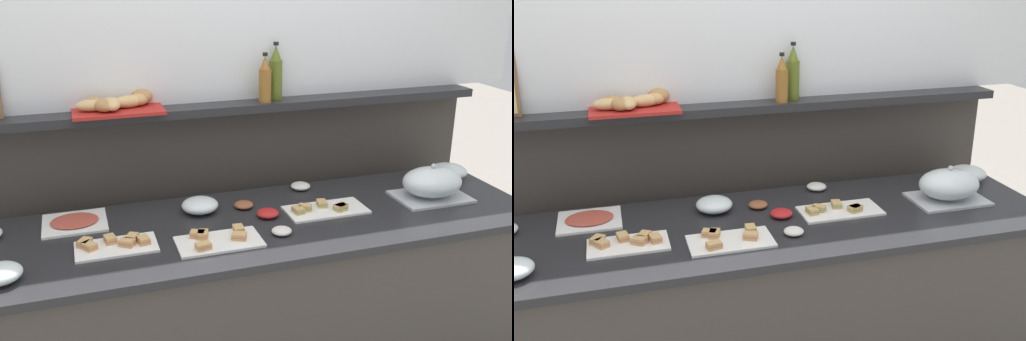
# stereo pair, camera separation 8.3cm
# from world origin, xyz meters

# --- Properties ---
(ground_plane) EXTENTS (12.00, 12.00, 0.00)m
(ground_plane) POSITION_xyz_m (0.00, 0.60, 0.00)
(ground_plane) COLOR gray
(buffet_counter) EXTENTS (2.51, 0.74, 0.90)m
(buffet_counter) POSITION_xyz_m (0.00, 0.00, 0.45)
(buffet_counter) COLOR #3D3833
(buffet_counter) RESTS_ON ground_plane
(back_ledge_unit) EXTENTS (2.69, 0.22, 1.31)m
(back_ledge_unit) POSITION_xyz_m (0.00, 0.54, 0.69)
(back_ledge_unit) COLOR #3D3833
(back_ledge_unit) RESTS_ON ground_plane
(sandwich_platter_rear) EXTENTS (0.34, 0.18, 0.04)m
(sandwich_platter_rear) POSITION_xyz_m (-0.20, -0.14, 0.91)
(sandwich_platter_rear) COLOR white
(sandwich_platter_rear) RESTS_ON buffet_counter
(sandwich_platter_side) EXTENTS (0.36, 0.18, 0.04)m
(sandwich_platter_side) POSITION_xyz_m (0.33, 0.01, 0.91)
(sandwich_platter_side) COLOR white
(sandwich_platter_side) RESTS_ON buffet_counter
(sandwich_platter_front) EXTENTS (0.31, 0.17, 0.04)m
(sandwich_platter_front) POSITION_xyz_m (-0.58, -0.06, 0.91)
(sandwich_platter_front) COLOR white
(sandwich_platter_front) RESTS_ON buffet_counter
(cold_cuts_platter) EXTENTS (0.26, 0.24, 0.02)m
(cold_cuts_platter) POSITION_xyz_m (-0.73, 0.21, 0.91)
(cold_cuts_platter) COLOR white
(cold_cuts_platter) RESTS_ON buffet_counter
(serving_cloche) EXTENTS (0.34, 0.24, 0.17)m
(serving_cloche) POSITION_xyz_m (0.87, -0.00, 0.97)
(serving_cloche) COLOR #B7BABF
(serving_cloche) RESTS_ON buffet_counter
(glass_bowl_small) EXTENTS (0.16, 0.16, 0.07)m
(glass_bowl_small) POSITION_xyz_m (-0.20, 0.17, 0.93)
(glass_bowl_small) COLOR silver
(glass_bowl_small) RESTS_ON buffet_counter
(glass_bowl_extra) EXTENTS (0.19, 0.19, 0.07)m
(glass_bowl_extra) POSITION_xyz_m (1.11, 0.21, 0.93)
(glass_bowl_extra) COLOR silver
(glass_bowl_extra) RESTS_ON buffet_counter
(condiment_bowl_cream) EXTENTS (0.08, 0.08, 0.03)m
(condiment_bowl_cream) POSITION_xyz_m (0.07, -0.15, 0.91)
(condiment_bowl_cream) COLOR silver
(condiment_bowl_cream) RESTS_ON buffet_counter
(condiment_bowl_teal) EXTENTS (0.09, 0.09, 0.03)m
(condiment_bowl_teal) POSITION_xyz_m (0.33, 0.29, 0.91)
(condiment_bowl_teal) COLOR silver
(condiment_bowl_teal) RESTS_ON buffet_counter
(condiment_bowl_red) EXTENTS (0.10, 0.10, 0.03)m
(condiment_bowl_red) POSITION_xyz_m (0.07, 0.03, 0.91)
(condiment_bowl_red) COLOR red
(condiment_bowl_red) RESTS_ON buffet_counter
(condiment_bowl_dark) EXTENTS (0.09, 0.09, 0.03)m
(condiment_bowl_dark) POSITION_xyz_m (0.00, 0.16, 0.91)
(condiment_bowl_dark) COLOR brown
(condiment_bowl_dark) RESTS_ON buffet_counter
(olive_oil_bottle) EXTENTS (0.06, 0.06, 0.28)m
(olive_oil_bottle) POSITION_xyz_m (0.27, 0.49, 1.43)
(olive_oil_bottle) COLOR #56661E
(olive_oil_bottle) RESTS_ON back_ledge_unit
(vinegar_bottle_amber) EXTENTS (0.06, 0.06, 0.24)m
(vinegar_bottle_amber) POSITION_xyz_m (0.19, 0.44, 1.41)
(vinegar_bottle_amber) COLOR #8E5B23
(vinegar_bottle_amber) RESTS_ON back_ledge_unit
(bread_basket) EXTENTS (0.40, 0.26, 0.08)m
(bread_basket) POSITION_xyz_m (-0.49, 0.47, 1.34)
(bread_basket) COLOR #B2231E
(bread_basket) RESTS_ON back_ledge_unit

